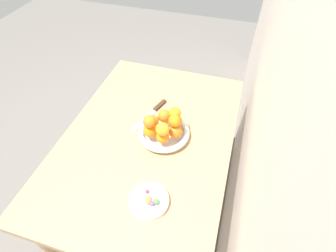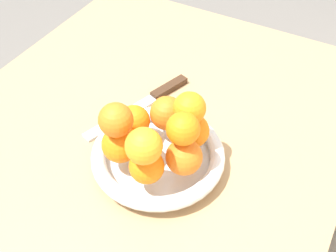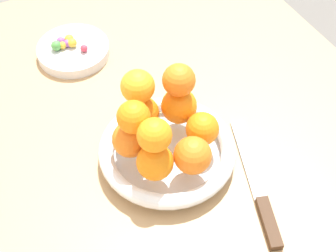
% 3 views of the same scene
% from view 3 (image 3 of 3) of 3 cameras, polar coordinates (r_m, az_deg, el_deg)
% --- Properties ---
extents(dining_table, '(1.10, 0.76, 0.74)m').
position_cam_3_polar(dining_table, '(1.00, 2.86, -4.18)').
color(dining_table, tan).
rests_on(dining_table, ground_plane).
extents(fruit_bowl, '(0.23, 0.23, 0.04)m').
position_cam_3_polar(fruit_bowl, '(0.88, -0.08, -2.84)').
color(fruit_bowl, silver).
rests_on(fruit_bowl, dining_table).
extents(candy_dish, '(0.15, 0.15, 0.02)m').
position_cam_3_polar(candy_dish, '(1.09, -10.44, 8.23)').
color(candy_dish, silver).
rests_on(candy_dish, dining_table).
extents(orange_0, '(0.06, 0.06, 0.06)m').
position_cam_3_polar(orange_0, '(0.82, 2.75, -3.27)').
color(orange_0, orange).
rests_on(orange_0, fruit_bowl).
extents(orange_1, '(0.06, 0.06, 0.06)m').
position_cam_3_polar(orange_1, '(0.85, 3.82, -0.31)').
color(orange_1, orange).
rests_on(orange_1, fruit_bowl).
extents(orange_2, '(0.06, 0.06, 0.06)m').
position_cam_3_polar(orange_2, '(0.88, 1.23, 2.24)').
color(orange_2, orange).
rests_on(orange_2, fruit_bowl).
extents(orange_3, '(0.06, 0.06, 0.06)m').
position_cam_3_polar(orange_3, '(0.88, -2.83, 1.49)').
color(orange_3, orange).
rests_on(orange_3, fruit_bowl).
extents(orange_4, '(0.06, 0.06, 0.06)m').
position_cam_3_polar(orange_4, '(0.84, -4.18, -1.48)').
color(orange_4, orange).
rests_on(orange_4, fruit_bowl).
extents(orange_5, '(0.06, 0.06, 0.06)m').
position_cam_3_polar(orange_5, '(0.81, -1.45, -4.02)').
color(orange_5, orange).
rests_on(orange_5, fruit_bowl).
extents(orange_6, '(0.05, 0.05, 0.05)m').
position_cam_3_polar(orange_6, '(0.77, -1.52, -1.02)').
color(orange_6, orange).
rests_on(orange_6, orange_5).
extents(orange_7, '(0.05, 0.05, 0.05)m').
position_cam_3_polar(orange_7, '(0.79, -3.84, 0.99)').
color(orange_7, orange).
rests_on(orange_7, orange_4).
extents(orange_8, '(0.06, 0.06, 0.06)m').
position_cam_3_polar(orange_8, '(0.84, 1.21, 5.11)').
color(orange_8, orange).
rests_on(orange_8, orange_2).
extents(orange_9, '(0.06, 0.06, 0.06)m').
position_cam_3_polar(orange_9, '(0.84, -3.38, 4.40)').
color(orange_9, orange).
rests_on(orange_9, orange_3).
extents(candy_ball_0, '(0.02, 0.02, 0.02)m').
position_cam_3_polar(candy_ball_0, '(1.09, -10.90, 9.44)').
color(candy_ball_0, gold).
rests_on(candy_ball_0, candy_dish).
extents(candy_ball_1, '(0.02, 0.02, 0.02)m').
position_cam_3_polar(candy_ball_1, '(1.08, -10.93, 8.97)').
color(candy_ball_1, '#8C4C99').
rests_on(candy_ball_1, candy_dish).
extents(candy_ball_2, '(0.02, 0.02, 0.02)m').
position_cam_3_polar(candy_ball_2, '(1.08, -10.57, 9.05)').
color(candy_ball_2, gold).
rests_on(candy_ball_2, candy_dish).
extents(candy_ball_3, '(0.02, 0.02, 0.02)m').
position_cam_3_polar(candy_ball_3, '(1.08, -11.60, 8.74)').
color(candy_ball_3, gold).
rests_on(candy_ball_3, candy_dish).
extents(candy_ball_4, '(0.02, 0.02, 0.02)m').
position_cam_3_polar(candy_ball_4, '(1.08, -11.11, 8.97)').
color(candy_ball_4, '#8C4C99').
rests_on(candy_ball_4, candy_dish).
extents(candy_ball_5, '(0.02, 0.02, 0.02)m').
position_cam_3_polar(candy_ball_5, '(1.06, -9.29, 8.48)').
color(candy_ball_5, '#C6384C').
rests_on(candy_ball_5, candy_dish).
extents(candy_ball_6, '(0.02, 0.02, 0.02)m').
position_cam_3_polar(candy_ball_6, '(1.09, -11.79, 9.18)').
color(candy_ball_6, '#8C4C99').
rests_on(candy_ball_6, candy_dish).
extents(candy_ball_7, '(0.02, 0.02, 0.02)m').
position_cam_3_polar(candy_ball_7, '(1.08, -12.29, 8.68)').
color(candy_ball_7, '#4C9947').
rests_on(candy_ball_7, candy_dish).
extents(knife, '(0.25, 0.10, 0.01)m').
position_cam_3_polar(knife, '(0.87, 10.00, -7.09)').
color(knife, '#3F2819').
rests_on(knife, dining_table).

